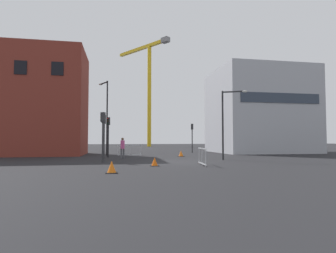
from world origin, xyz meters
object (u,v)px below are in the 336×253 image
Objects in this scene: streetlamp_tall at (106,112)px; traffic_cone_on_verge at (155,162)px; traffic_cone_striped at (181,154)px; construction_crane at (148,78)px; traffic_light_crosswalk at (104,129)px; traffic_cone_by_barrier at (112,167)px; traffic_light_near at (103,128)px; streetlamp_short at (227,117)px; traffic_light_corner at (108,130)px; pedestrian_walking at (123,146)px; traffic_light_island at (192,133)px.

traffic_cone_on_verge is (3.43, -12.17, -4.23)m from streetlamp_tall.
streetlamp_tall is at bearing 155.88° from traffic_cone_striped.
construction_crane is 44.51m from traffic_light_crosswalk.
construction_crane is 41.80m from traffic_cone_striped.
traffic_cone_by_barrier is 1.10× the size of traffic_cone_on_verge.
traffic_cone_on_verge is (3.33, -6.07, -2.18)m from traffic_light_crosswalk.
traffic_light_near is 6.76× the size of traffic_cone_on_verge.
construction_crane is 38.22m from streetlamp_tall.
traffic_light_corner is at bearing 153.07° from streetlamp_short.
streetlamp_tall is 4.31× the size of pedestrian_walking.
traffic_light_island is 12.76m from pedestrian_walking.
traffic_light_island is at bearing 51.00° from traffic_light_near.
streetlamp_tall is 14.37× the size of traffic_cone_on_verge.
pedestrian_walking is 10.04m from traffic_cone_by_barrier.
traffic_light_near is (0.03, -2.37, 0.01)m from traffic_light_crosswalk.
traffic_cone_striped is (5.54, 2.17, -0.77)m from pedestrian_walking.
streetlamp_short is 10.38× the size of traffic_cone_on_verge.
construction_crane reaches higher than streetlamp_tall.
pedestrian_walking reaches higher than traffic_cone_striped.
traffic_cone_striped is at bearing 117.30° from streetlamp_short.
traffic_light_corner is (-9.38, 4.76, -0.94)m from streetlamp_short.
traffic_cone_by_barrier is at bearing -93.88° from pedestrian_walking.
traffic_light_island is at bearing 87.79° from streetlamp_short.
traffic_light_island is 21.54m from traffic_cone_by_barrier.
traffic_cone_by_barrier is (-7.24, -50.87, -15.73)m from construction_crane.
traffic_light_island is at bearing 21.25° from streetlamp_tall.
streetlamp_tall is 1.38× the size of streetlamp_short.
traffic_cone_by_barrier is at bearing -84.90° from traffic_light_crosswalk.
streetlamp_short is 3.11× the size of pedestrian_walking.
traffic_light_near is 6.22× the size of traffic_cone_striped.
traffic_light_crosswalk is 2.02× the size of pedestrian_walking.
streetlamp_tall reaches higher than traffic_light_crosswalk.
streetlamp_tall is 11.13m from traffic_light_island.
traffic_light_near reaches higher than traffic_light_island.
traffic_light_island is 14.26m from traffic_light_crosswalk.
traffic_light_island is at bearing 64.36° from traffic_cone_by_barrier.
streetlamp_short reaches higher than traffic_light_island.
traffic_light_crosswalk reaches higher than traffic_cone_by_barrier.
streetlamp_tall is 8.72m from traffic_light_near.
streetlamp_tall is at bearing 90.85° from traffic_light_near.
streetlamp_tall is 6.57m from pedestrian_walking.
streetlamp_short is at bearing -12.35° from traffic_light_crosswalk.
traffic_light_crosswalk is at bearing -89.09° from streetlamp_tall.
construction_crane is 6.87× the size of traffic_light_island.
traffic_light_corner is at bearing -101.35° from construction_crane.
streetlamp_tall is 12.77m from streetlamp_short.
streetlamp_tall is 6.43m from traffic_light_crosswalk.
traffic_light_corner is at bearing 87.50° from traffic_light_near.
traffic_cone_striped is at bearing -91.52° from construction_crane.
traffic_light_crosswalk is at bearing 167.65° from streetlamp_short.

